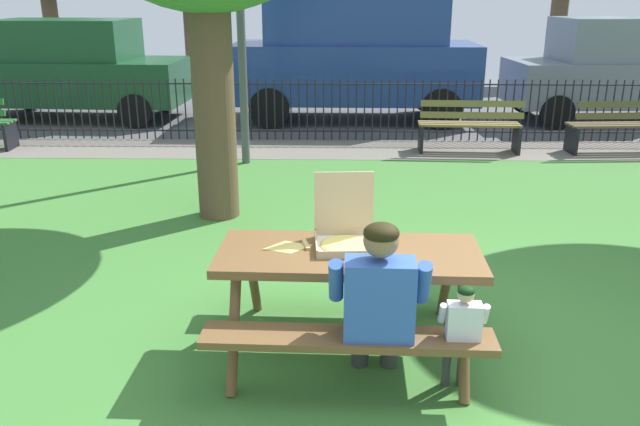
# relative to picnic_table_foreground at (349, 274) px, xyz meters

# --- Properties ---
(ground) EXTENTS (28.00, 10.98, 0.02)m
(ground) POSITION_rel_picnic_table_foreground_xyz_m (0.69, 1.46, -0.61)
(ground) COLOR #427E36
(cobblestone_walkway) EXTENTS (28.00, 1.40, 0.01)m
(cobblestone_walkway) POSITION_rel_picnic_table_foreground_xyz_m (0.69, 6.25, -0.60)
(cobblestone_walkway) COLOR slate
(street_asphalt) EXTENTS (28.00, 6.73, 0.01)m
(street_asphalt) POSITION_rel_picnic_table_foreground_xyz_m (0.69, 10.32, -0.60)
(street_asphalt) COLOR #515154
(picnic_table_foreground) EXTENTS (1.84, 1.53, 0.79)m
(picnic_table_foreground) POSITION_rel_picnic_table_foreground_xyz_m (0.00, 0.00, 0.00)
(picnic_table_foreground) COLOR brown
(picnic_table_foreground) RESTS_ON ground
(pizza_box_open) EXTENTS (0.45, 0.47, 0.48)m
(pizza_box_open) POSITION_rel_picnic_table_foreground_xyz_m (-0.03, 0.14, 0.26)
(pizza_box_open) COLOR tan
(pizza_box_open) RESTS_ON picnic_table_foreground
(pizza_slice_on_table) EXTENTS (0.30, 0.24, 0.02)m
(pizza_slice_on_table) POSITION_rel_picnic_table_foreground_xyz_m (-0.40, 0.07, 0.18)
(pizza_slice_on_table) COLOR #E8CC69
(pizza_slice_on_table) RESTS_ON picnic_table_foreground
(adult_at_table) EXTENTS (0.62, 0.60, 1.19)m
(adult_at_table) POSITION_rel_picnic_table_foreground_xyz_m (0.17, -0.51, 0.06)
(adult_at_table) COLOR #333333
(adult_at_table) RESTS_ON ground
(child_at_table) EXTENTS (0.30, 0.29, 0.81)m
(child_at_table) POSITION_rel_picnic_table_foreground_xyz_m (0.68, -0.55, -0.10)
(child_at_table) COLOR #3F3F3F
(child_at_table) RESTS_ON ground
(iron_fence_streetside) EXTENTS (19.19, 0.03, 1.05)m
(iron_fence_streetside) POSITION_rel_picnic_table_foreground_xyz_m (0.69, 6.95, -0.06)
(iron_fence_streetside) COLOR black
(iron_fence_streetside) RESTS_ON ground
(park_bench_center) EXTENTS (1.62, 0.53, 0.85)m
(park_bench_center) POSITION_rel_picnic_table_foreground_xyz_m (2.05, 6.11, -0.18)
(park_bench_center) COLOR olive
(park_bench_center) RESTS_ON ground
(park_bench_right) EXTENTS (1.62, 0.56, 0.85)m
(park_bench_right) POSITION_rel_picnic_table_foreground_xyz_m (4.43, 6.11, -0.18)
(park_bench_right) COLOR brown
(park_bench_right) RESTS_ON ground
(parked_car_far_left) EXTENTS (4.49, 2.10, 1.94)m
(parked_car_far_left) POSITION_rel_picnic_table_foreground_xyz_m (-5.33, 8.87, 0.41)
(parked_car_far_left) COLOR #1A4828
(parked_car_far_left) RESTS_ON ground
(parked_car_left) EXTENTS (4.72, 2.11, 2.46)m
(parked_car_left) POSITION_rel_picnic_table_foreground_xyz_m (0.29, 8.87, 0.71)
(parked_car_left) COLOR navy
(parked_car_left) RESTS_ON ground
(parked_car_center) EXTENTS (3.99, 2.01, 1.98)m
(parked_car_center) POSITION_rel_picnic_table_foreground_xyz_m (5.31, 8.87, 0.41)
(parked_car_center) COLOR slate
(parked_car_center) RESTS_ON ground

